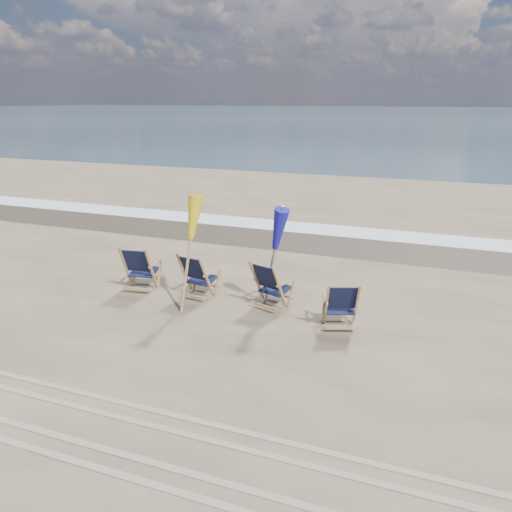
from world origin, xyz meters
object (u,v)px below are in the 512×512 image
Objects in this scene: beach_chair_0 at (151,269)px; beach_chair_3 at (357,306)px; beach_chair_1 at (206,278)px; beach_chair_2 at (279,288)px; umbrella_blue at (273,229)px; umbrella_yellow at (187,223)px.

beach_chair_3 is (4.51, -0.30, -0.05)m from beach_chair_0.
beach_chair_3 is (3.17, -0.28, -0.03)m from beach_chair_1.
beach_chair_1 is 1.05× the size of beach_chair_3.
beach_chair_2 is 0.48× the size of umbrella_blue.
beach_chair_1 is 0.99× the size of beach_chair_2.
beach_chair_0 reaches higher than beach_chair_1.
umbrella_yellow reaches higher than beach_chair_3.
beach_chair_0 is at bearing 8.69° from beach_chair_1.
umbrella_yellow is at bearing 149.35° from beach_chair_0.
beach_chair_3 is 3.57m from umbrella_yellow.
umbrella_blue reaches higher than beach_chair_1.
umbrella_blue is (1.40, 0.16, 1.14)m from beach_chair_1.
beach_chair_2 is at bearing 170.47° from beach_chair_0.
beach_chair_0 is 2.96m from umbrella_blue.
beach_chair_0 is 1.11× the size of beach_chair_3.
umbrella_blue reaches higher than beach_chair_3.
beach_chair_0 reaches higher than beach_chair_3.
umbrella_yellow is (-3.32, -0.18, 1.30)m from beach_chair_3.
umbrella_yellow is (1.19, -0.48, 1.25)m from beach_chair_0.
umbrella_yellow is at bearing -158.02° from umbrella_blue.
beach_chair_0 is 1.79m from umbrella_yellow.
beach_chair_1 is 3.19m from beach_chair_3.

